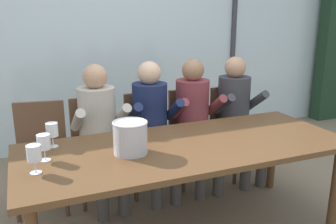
# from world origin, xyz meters

# --- Properties ---
(ground) EXTENTS (14.00, 14.00, 0.00)m
(ground) POSITION_xyz_m (0.00, 1.00, 0.00)
(ground) COLOR #847056
(window_glass_panel) EXTENTS (7.56, 0.03, 2.60)m
(window_glass_panel) POSITION_xyz_m (0.00, 2.15, 1.30)
(window_glass_panel) COLOR silver
(window_glass_panel) RESTS_ON ground
(window_mullion_right) EXTENTS (0.06, 0.06, 2.60)m
(window_mullion_right) POSITION_xyz_m (1.70, 2.13, 1.30)
(window_mullion_right) COLOR #38383D
(window_mullion_right) RESTS_ON ground
(hillside_vineyard) EXTENTS (13.56, 2.40, 1.70)m
(hillside_vineyard) POSITION_xyz_m (0.00, 5.92, 0.85)
(hillside_vineyard) COLOR #477A38
(hillside_vineyard) RESTS_ON ground
(dining_table) EXTENTS (2.36, 0.95, 0.72)m
(dining_table) POSITION_xyz_m (0.00, 0.00, 0.66)
(dining_table) COLOR brown
(dining_table) RESTS_ON ground
(chair_near_curtain) EXTENTS (0.50, 0.50, 0.89)m
(chair_near_curtain) POSITION_xyz_m (-0.95, 0.90, 0.53)
(chair_near_curtain) COLOR brown
(chair_near_curtain) RESTS_ON ground
(chair_left_of_center) EXTENTS (0.45, 0.45, 0.89)m
(chair_left_of_center) POSITION_xyz_m (-0.47, 0.90, 0.53)
(chair_left_of_center) COLOR brown
(chair_left_of_center) RESTS_ON ground
(chair_center) EXTENTS (0.48, 0.48, 0.89)m
(chair_center) POSITION_xyz_m (0.02, 0.88, 0.53)
(chair_center) COLOR brown
(chair_center) RESTS_ON ground
(chair_right_of_center) EXTENTS (0.47, 0.47, 0.89)m
(chair_right_of_center) POSITION_xyz_m (0.47, 0.87, 0.53)
(chair_right_of_center) COLOR brown
(chair_right_of_center) RESTS_ON ground
(chair_near_window_right) EXTENTS (0.50, 0.50, 0.89)m
(chair_near_window_right) POSITION_xyz_m (0.94, 0.87, 0.53)
(chair_near_window_right) COLOR brown
(chair_near_window_right) RESTS_ON ground
(person_beige_jumper) EXTENTS (0.47, 0.62, 1.21)m
(person_beige_jumper) POSITION_xyz_m (-0.47, 0.75, 0.70)
(person_beige_jumper) COLOR #B7AD9E
(person_beige_jumper) RESTS_ON ground
(person_navy_polo) EXTENTS (0.46, 0.61, 1.21)m
(person_navy_polo) POSITION_xyz_m (0.02, 0.75, 0.70)
(person_navy_polo) COLOR #192347
(person_navy_polo) RESTS_ON ground
(person_maroon_top) EXTENTS (0.47, 0.62, 1.21)m
(person_maroon_top) POSITION_xyz_m (0.45, 0.75, 0.70)
(person_maroon_top) COLOR brown
(person_maroon_top) RESTS_ON ground
(person_charcoal_jacket) EXTENTS (0.46, 0.61, 1.21)m
(person_charcoal_jacket) POSITION_xyz_m (0.91, 0.75, 0.70)
(person_charcoal_jacket) COLOR #38383D
(person_charcoal_jacket) RESTS_ON ground
(ice_bucket_primary) EXTENTS (0.24, 0.24, 0.22)m
(ice_bucket_primary) POSITION_xyz_m (-0.42, -0.01, 0.84)
(ice_bucket_primary) COLOR #B7B7BC
(ice_bucket_primary) RESTS_ON dining_table
(wine_glass_by_left_taster) EXTENTS (0.08, 0.08, 0.17)m
(wine_glass_by_left_taster) POSITION_xyz_m (-1.03, -0.09, 0.84)
(wine_glass_by_left_taster) COLOR silver
(wine_glass_by_left_taster) RESTS_ON dining_table
(wine_glass_near_bucket) EXTENTS (0.08, 0.08, 0.17)m
(wine_glass_near_bucket) POSITION_xyz_m (-0.96, 0.08, 0.84)
(wine_glass_near_bucket) COLOR silver
(wine_glass_near_bucket) RESTS_ON dining_table
(wine_glass_center_pour) EXTENTS (0.08, 0.08, 0.17)m
(wine_glass_center_pour) POSITION_xyz_m (-0.89, 0.32, 0.84)
(wine_glass_center_pour) COLOR silver
(wine_glass_center_pour) RESTS_ON dining_table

